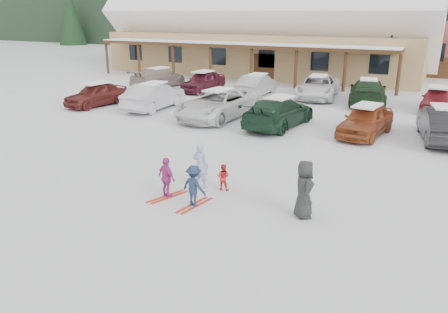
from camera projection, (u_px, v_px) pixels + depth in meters
The scene contains 24 objects.
ground at pixel (201, 194), 13.71m from camera, with size 160.00×160.00×0.00m, color white.
day_lodge at pixel (264, 29), 40.02m from camera, with size 29.12×12.50×10.38m.
lamp_post at pixel (392, 38), 32.73m from camera, with size 0.50×0.25×6.43m.
conifer_0 at pixel (129, 10), 48.41m from camera, with size 4.40×4.40×10.20m.
conifer_2 at pixel (160, 1), 59.93m from camera, with size 5.28×5.28×12.24m.
adult_skier at pixel (201, 165), 14.04m from camera, with size 0.55×0.36×1.50m, color #8D9DC7.
toddler_red at pixel (223, 177), 13.92m from camera, with size 0.43×0.33×0.88m, color red.
child_navy at pixel (194, 186), 12.70m from camera, with size 0.81×0.47×1.26m, color #1A2A43.
skis_child_navy at pixel (194, 205), 12.90m from camera, with size 0.20×1.40×0.03m, color red.
child_magenta at pixel (167, 178), 13.29m from camera, with size 0.75×0.31×1.29m, color #B53389.
skis_child_magenta at pixel (168, 197), 13.49m from camera, with size 0.20×1.40×0.03m, color red.
bystander_dark at pixel (304, 189), 11.96m from camera, with size 0.81×0.53×1.65m, color #252527.
parked_car_0 at pixel (96, 94), 26.43m from camera, with size 1.64×4.07×1.39m, color maroon.
parked_car_1 at pixel (154, 96), 25.49m from camera, with size 1.63×4.67×1.54m, color #BAB9BE.
parked_car_2 at pixel (218, 104), 23.25m from camera, with size 2.58×5.59×1.55m, color silver.
parked_car_3 at pixel (279, 112), 21.59m from camera, with size 2.06×5.06×1.47m, color #183423.
parked_car_4 at pixel (366, 120), 20.03m from camera, with size 1.68×4.17×1.42m, color #9A4522.
parked_car_5 at pixel (443, 124), 19.15m from camera, with size 1.62×4.66×1.53m, color black.
parked_car_7 at pixel (158, 78), 32.89m from camera, with size 2.04×5.02×1.46m, color gray.
parked_car_8 at pixel (203, 81), 31.22m from camera, with size 1.69×4.21×1.43m, color #591B2D.
parked_car_9 at pixel (257, 85), 29.81m from camera, with size 1.51×4.32×1.42m, color #9E9DA1.
parked_car_10 at pixel (318, 87), 28.86m from camera, with size 2.45×5.32×1.48m, color white.
parked_car_11 at pixel (368, 92), 26.82m from camera, with size 2.16×5.31×1.54m, color #1D361C.
parked_car_12 at pixel (437, 99), 25.05m from camera, with size 1.64×4.08×1.39m, color maroon.
Camera 1 is at (6.28, -10.99, 5.45)m, focal length 35.00 mm.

